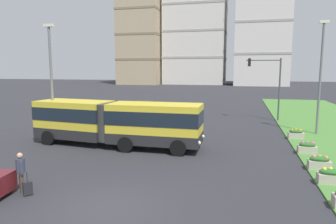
{
  "coord_description": "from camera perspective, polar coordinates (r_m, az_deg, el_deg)",
  "views": [
    {
      "loc": [
        4.82,
        -9.99,
        5.21
      ],
      "look_at": [
        -0.25,
        10.65,
        2.2
      ],
      "focal_mm": 32.27,
      "sensor_mm": 36.0,
      "label": 1
    }
  ],
  "objects": [
    {
      "name": "rolling_suitcase",
      "position": [
        14.21,
        -24.98,
        -12.88
      ],
      "size": [
        0.42,
        0.43,
        0.97
      ],
      "color": "#232328",
      "rests_on": "ground"
    },
    {
      "name": "car_silver_hatch",
      "position": [
        34.78,
        -4.51,
        0.68
      ],
      "size": [
        4.47,
        2.17,
        1.58
      ],
      "color": "#B7BABF",
      "rests_on": "ground"
    },
    {
      "name": "apartment_tower_centre",
      "position": [
        107.06,
        17.3,
        15.27
      ],
      "size": [
        16.89,
        18.37,
        38.54
      ],
      "color": "silver",
      "rests_on": "ground"
    },
    {
      "name": "flower_planter_2",
      "position": [
        17.71,
        26.7,
        -8.5
      ],
      "size": [
        1.1,
        0.56,
        0.74
      ],
      "color": "#B7AD9E",
      "rests_on": "grass_median"
    },
    {
      "name": "pedestrian_crossing",
      "position": [
        14.41,
        -26.06,
        -9.76
      ],
      "size": [
        0.46,
        0.42,
        1.74
      ],
      "color": "#4C4238",
      "rests_on": "ground"
    },
    {
      "name": "flower_planter_3",
      "position": [
        20.64,
        24.81,
        -6.1
      ],
      "size": [
        1.1,
        0.56,
        0.74
      ],
      "color": "#B7AD9E",
      "rests_on": "grass_median"
    },
    {
      "name": "traffic_light_far_right",
      "position": [
        32.11,
        18.54,
        6.0
      ],
      "size": [
        3.38,
        0.28,
        6.31
      ],
      "color": "#474C51",
      "rests_on": "ground"
    },
    {
      "name": "flower_planter_1",
      "position": [
        15.79,
        28.37,
        -10.58
      ],
      "size": [
        1.1,
        0.56,
        0.74
      ],
      "color": "#B7AD9E",
      "rests_on": "grass_median"
    },
    {
      "name": "articulated_bus",
      "position": [
        20.84,
        -9.84,
        -1.89
      ],
      "size": [
        11.97,
        3.33,
        3.0
      ],
      "color": "yellow",
      "rests_on": "ground"
    },
    {
      "name": "streetlight_median",
      "position": [
        26.63,
        26.86,
        6.54
      ],
      "size": [
        0.7,
        0.28,
        8.92
      ],
      "color": "slate",
      "rests_on": "ground"
    },
    {
      "name": "flower_planter_4",
      "position": [
        24.58,
        23.02,
        -3.81
      ],
      "size": [
        1.1,
        0.56,
        0.74
      ],
      "color": "#B7AD9E",
      "rests_on": "grass_median"
    },
    {
      "name": "apartment_tower_westcentre",
      "position": [
        112.27,
        5.35,
        16.69
      ],
      "size": [
        21.08,
        17.33,
        44.16
      ],
      "color": "silver",
      "rests_on": "ground"
    },
    {
      "name": "ground_plane",
      "position": [
        12.26,
        -11.34,
        -17.27
      ],
      "size": [
        260.0,
        260.0,
        0.0
      ],
      "primitive_type": "plane",
      "color": "#2D2D33"
    },
    {
      "name": "apartment_tower_west",
      "position": [
        112.15,
        -4.6,
        15.95
      ],
      "size": [
        14.41,
        19.44,
        41.24
      ],
      "color": "tan",
      "rests_on": "ground"
    },
    {
      "name": "streetlight_left",
      "position": [
        23.32,
        -21.16,
        6.08
      ],
      "size": [
        0.7,
        0.28,
        8.36
      ],
      "color": "slate",
      "rests_on": "ground"
    }
  ]
}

